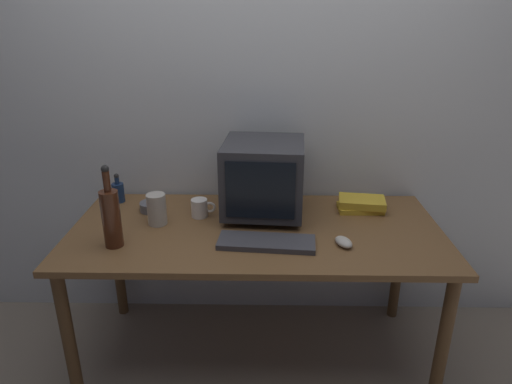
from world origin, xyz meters
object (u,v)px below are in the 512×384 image
(bottle_tall, at_px, (111,216))
(metal_canister, at_px, (157,209))
(crt_monitor, at_px, (263,178))
(computer_mouse, at_px, (344,242))
(bottle_short, at_px, (118,191))
(keyboard, at_px, (266,242))
(cd_spindle, at_px, (152,206))
(book_stack, at_px, (361,204))
(mug, at_px, (200,208))

(bottle_tall, bearing_deg, metal_canister, 57.64)
(crt_monitor, bearing_deg, metal_canister, -166.52)
(computer_mouse, height_order, metal_canister, metal_canister)
(crt_monitor, distance_m, metal_canister, 0.53)
(bottle_short, distance_m, metal_canister, 0.37)
(keyboard, xyz_separation_m, cd_spindle, (-0.58, 0.35, 0.01))
(bottle_tall, height_order, cd_spindle, bottle_tall)
(crt_monitor, distance_m, bottle_short, 0.79)
(book_stack, bearing_deg, mug, -173.66)
(metal_canister, bearing_deg, crt_monitor, 13.48)
(keyboard, relative_size, cd_spindle, 3.50)
(metal_canister, bearing_deg, mug, 24.00)
(bottle_short, relative_size, book_stack, 0.64)
(bottle_tall, xyz_separation_m, metal_canister, (0.14, 0.22, -0.06))
(bottle_tall, xyz_separation_m, book_stack, (1.14, 0.39, -0.11))
(bottle_tall, xyz_separation_m, mug, (0.33, 0.31, -0.09))
(book_stack, xyz_separation_m, mug, (-0.81, -0.09, 0.01))
(keyboard, xyz_separation_m, metal_canister, (-0.52, 0.20, 0.06))
(bottle_tall, height_order, book_stack, bottle_tall)
(cd_spindle, bearing_deg, book_stack, 1.27)
(bottle_tall, distance_m, metal_canister, 0.27)
(bottle_tall, xyz_separation_m, cd_spindle, (0.08, 0.37, -0.12))
(bottle_short, distance_m, cd_spindle, 0.23)
(bottle_short, height_order, metal_canister, bottle_short)
(cd_spindle, bearing_deg, bottle_tall, -101.72)
(bottle_tall, height_order, mug, bottle_tall)
(mug, xyz_separation_m, cd_spindle, (-0.25, 0.07, -0.02))
(crt_monitor, height_order, bottle_tall, crt_monitor)
(keyboard, bearing_deg, cd_spindle, 153.62)
(book_stack, bearing_deg, keyboard, -142.01)
(mug, bearing_deg, computer_mouse, -23.71)
(computer_mouse, height_order, bottle_short, bottle_short)
(bottle_short, height_order, cd_spindle, bottle_short)
(computer_mouse, xyz_separation_m, mug, (-0.66, 0.29, 0.03))
(bottle_short, xyz_separation_m, mug, (0.46, -0.18, -0.01))
(crt_monitor, distance_m, book_stack, 0.52)
(bottle_tall, bearing_deg, crt_monitor, 27.94)
(computer_mouse, xyz_separation_m, cd_spindle, (-0.91, 0.36, 0.00))
(computer_mouse, bearing_deg, book_stack, 45.73)
(book_stack, bearing_deg, bottle_tall, -160.86)
(book_stack, height_order, metal_canister, metal_canister)
(crt_monitor, xyz_separation_m, book_stack, (0.50, 0.05, -0.16))
(mug, bearing_deg, book_stack, 6.34)
(keyboard, bearing_deg, crt_monitor, 97.61)
(computer_mouse, xyz_separation_m, book_stack, (0.15, 0.38, 0.02))
(keyboard, distance_m, bottle_short, 0.91)
(keyboard, bearing_deg, book_stack, 42.94)
(keyboard, xyz_separation_m, mug, (-0.33, 0.29, 0.03))
(keyboard, height_order, metal_canister, metal_canister)
(bottle_tall, relative_size, cd_spindle, 3.06)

